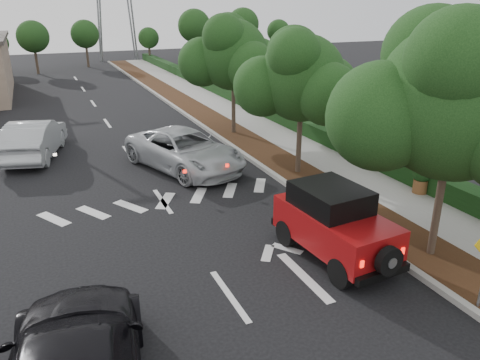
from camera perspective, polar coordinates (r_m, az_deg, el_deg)
ground at (r=11.18m, az=-1.28°, el=-13.92°), size 120.00×120.00×0.00m
curb at (r=22.91m, az=-2.11°, el=4.91°), size 0.20×70.00×0.15m
planting_strip at (r=23.29m, az=0.18°, el=5.14°), size 1.80×70.00×0.12m
sidewalk at (r=24.09m, az=4.34°, el=5.62°), size 2.00×70.00×0.12m
hedge at (r=24.68m, az=7.26°, el=6.70°), size 0.80×70.00×0.80m
transmission_tower at (r=57.64m, az=-14.49°, el=13.90°), size 7.00×4.00×28.00m
street_tree_near at (r=13.67m, az=22.12°, el=-8.63°), size 3.80×3.80×5.92m
street_tree_mid at (r=18.65m, az=7.02°, el=0.72°), size 3.20×3.20×5.32m
street_tree_far at (r=24.19m, az=-0.78°, el=5.60°), size 3.40×3.40×5.62m
red_jeep at (r=12.57m, az=11.04°, el=-4.99°), size 1.94×3.86×1.93m
silver_suv_ahead at (r=19.01m, az=-6.78°, el=3.63°), size 4.32×6.21×1.57m
silver_sedan_oncoming at (r=22.26m, az=-23.81°, el=4.64°), size 3.00×5.29×1.65m
terracotta_planter at (r=17.37m, az=21.27°, el=0.42°), size 0.62×0.62×1.08m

